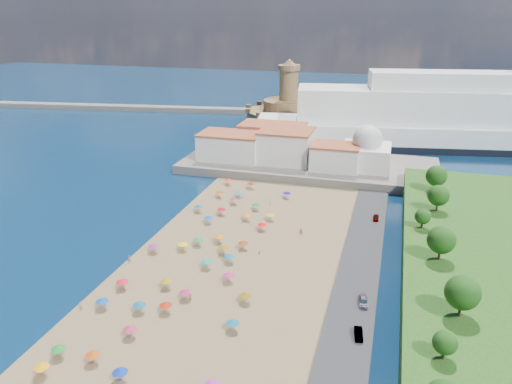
% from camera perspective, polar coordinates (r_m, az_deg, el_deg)
% --- Properties ---
extents(ground, '(700.00, 700.00, 0.00)m').
position_cam_1_polar(ground, '(118.02, -5.25, -7.56)').
color(ground, '#071938').
rests_on(ground, ground).
extents(terrace, '(90.00, 36.00, 3.00)m').
position_cam_1_polar(terrace, '(180.41, 6.04, 3.02)').
color(terrace, '#59544C').
rests_on(terrace, ground).
extents(jetty, '(18.00, 70.00, 2.40)m').
position_cam_1_polar(jetty, '(217.80, 1.96, 6.10)').
color(jetty, '#59544C').
rests_on(jetty, ground).
extents(breakwater, '(199.03, 34.77, 2.60)m').
position_cam_1_polar(breakwater, '(295.69, -14.79, 9.30)').
color(breakwater, '#59544C').
rests_on(breakwater, ground).
extents(waterfront_buildings, '(57.00, 29.00, 11.00)m').
position_cam_1_polar(waterfront_buildings, '(181.77, 2.08, 5.35)').
color(waterfront_buildings, silver).
rests_on(waterfront_buildings, terrace).
extents(domed_building, '(16.00, 16.00, 15.00)m').
position_cam_1_polar(domed_building, '(174.28, 12.51, 4.58)').
color(domed_building, silver).
rests_on(domed_building, terrace).
extents(fortress, '(40.00, 40.00, 32.40)m').
position_cam_1_polar(fortress, '(245.07, 3.70, 9.01)').
color(fortress, olive).
rests_on(fortress, ground).
extents(cruise_ship, '(174.51, 53.33, 37.76)m').
position_cam_1_polar(cruise_ship, '(222.69, 22.95, 7.45)').
color(cruise_ship, black).
rests_on(cruise_ship, ground).
extents(beach_parasols, '(32.14, 117.12, 2.20)m').
position_cam_1_polar(beach_parasols, '(108.83, -8.11, -8.99)').
color(beach_parasols, gray).
rests_on(beach_parasols, beach).
extents(beachgoers, '(36.21, 93.70, 1.89)m').
position_cam_1_polar(beachgoers, '(115.48, -4.38, -7.57)').
color(beachgoers, tan).
rests_on(beachgoers, beach).
extents(parked_cars, '(2.32, 57.30, 1.31)m').
position_cam_1_polar(parked_cars, '(109.31, 12.55, -9.66)').
color(parked_cars, gray).
rests_on(parked_cars, promenade).
extents(hillside_trees, '(10.40, 112.76, 7.56)m').
position_cam_1_polar(hillside_trees, '(103.50, 20.57, -6.77)').
color(hillside_trees, '#382314').
rests_on(hillside_trees, hillside).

